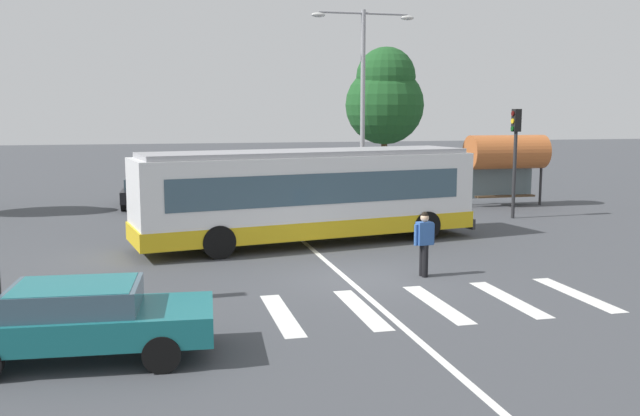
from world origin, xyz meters
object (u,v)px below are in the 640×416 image
at_px(background_tree_right, 385,97).
at_px(parked_car_charcoal, 203,189).
at_px(pedestrian_crossing_street, 424,240).
at_px(parked_car_teal, 260,186).
at_px(traffic_light_far_corner, 515,145).
at_px(city_transit_bus, 308,195).
at_px(twin_arm_street_lamp, 363,88).
at_px(parked_car_black, 144,190).
at_px(foreground_sedan, 80,317).
at_px(parked_car_blue, 313,185).
at_px(parked_car_champagne, 371,184).
at_px(bus_stop_shelter, 506,153).

bearing_deg(background_tree_right, parked_car_charcoal, -151.13).
xyz_separation_m(pedestrian_crossing_street, parked_car_teal, (-1.90, 16.22, -0.20)).
bearing_deg(traffic_light_far_corner, city_transit_bus, -160.22).
distance_m(traffic_light_far_corner, background_tree_right, 13.13).
distance_m(parked_car_charcoal, twin_arm_street_lamp, 8.70).
xyz_separation_m(parked_car_black, background_tree_right, (13.48, 5.79, 4.38)).
bearing_deg(background_tree_right, foreground_sedan, -118.98).
relative_size(city_transit_bus, foreground_sedan, 2.52).
height_order(parked_car_teal, parked_car_blue, same).
distance_m(foreground_sedan, traffic_light_far_corner, 20.31).
xyz_separation_m(city_transit_bus, pedestrian_crossing_street, (1.93, -5.25, -0.62)).
relative_size(pedestrian_crossing_street, twin_arm_street_lamp, 0.20).
height_order(foreground_sedan, parked_car_champagne, same).
distance_m(foreground_sedan, parked_car_teal, 21.53).
bearing_deg(parked_car_teal, parked_car_blue, -3.63).
bearing_deg(pedestrian_crossing_street, foreground_sedan, -151.64).
bearing_deg(bus_stop_shelter, background_tree_right, 105.64).
bearing_deg(parked_car_blue, foreground_sedan, -113.40).
bearing_deg(parked_car_champagne, parked_car_blue, 169.66).
xyz_separation_m(city_transit_bus, parked_car_black, (-5.35, 10.44, -0.82)).
bearing_deg(parked_car_black, pedestrian_crossing_street, -65.11).
relative_size(parked_car_charcoal, bus_stop_shelter, 1.23).
distance_m(parked_car_champagne, traffic_light_far_corner, 8.24).
xyz_separation_m(city_transit_bus, traffic_light_far_corner, (9.27, 3.33, 1.39)).
height_order(traffic_light_far_corner, twin_arm_street_lamp, twin_arm_street_lamp).
distance_m(foreground_sedan, twin_arm_street_lamp, 20.21).
bearing_deg(foreground_sedan, pedestrian_crossing_street, 28.36).
height_order(parked_car_champagne, background_tree_right, background_tree_right).
xyz_separation_m(foreground_sedan, bus_stop_shelter, (16.97, 16.44, 1.65)).
relative_size(parked_car_champagne, twin_arm_street_lamp, 0.53).
distance_m(pedestrian_crossing_street, twin_arm_street_lamp, 13.34).
relative_size(city_transit_bus, parked_car_charcoal, 2.56).
height_order(parked_car_black, twin_arm_street_lamp, twin_arm_street_lamp).
bearing_deg(foreground_sedan, city_transit_bus, 57.27).
bearing_deg(twin_arm_street_lamp, foreground_sedan, -121.29).
bearing_deg(parked_car_blue, pedestrian_crossing_street, -92.55).
xyz_separation_m(foreground_sedan, parked_car_champagne, (11.64, 19.93, 0.00)).
bearing_deg(parked_car_blue, bus_stop_shelter, -26.22).
xyz_separation_m(pedestrian_crossing_street, parked_car_blue, (0.71, 16.05, -0.20)).
distance_m(parked_car_charcoal, parked_car_blue, 5.37).
height_order(city_transit_bus, parked_car_black, city_transit_bus).
bearing_deg(background_tree_right, city_transit_bus, -116.61).
distance_m(parked_car_blue, parked_car_champagne, 2.85).
relative_size(city_transit_bus, bus_stop_shelter, 3.15).
relative_size(city_transit_bus, parked_car_blue, 2.51).
height_order(parked_car_charcoal, traffic_light_far_corner, traffic_light_far_corner).
bearing_deg(parked_car_charcoal, bus_stop_shelter, -14.43).
xyz_separation_m(bus_stop_shelter, background_tree_right, (-2.64, 9.44, 2.73)).
bearing_deg(foreground_sedan, parked_car_teal, 73.17).
bearing_deg(bus_stop_shelter, parked_car_charcoal, 165.57).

